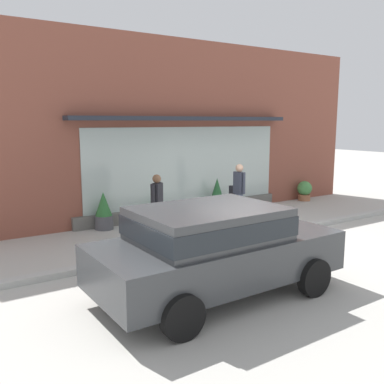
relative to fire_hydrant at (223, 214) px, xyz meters
name	(u,v)px	position (x,y,z in m)	size (l,w,h in m)	color
ground_plane	(248,237)	(0.00, -1.06, -0.41)	(60.00, 60.00, 0.00)	#B2AFA8
curb_strip	(253,236)	(0.00, -1.26, -0.35)	(14.00, 0.24, 0.12)	#B2B2AD
storefront	(182,131)	(0.01, 2.13, 2.18)	(14.00, 0.81, 5.29)	brown
fire_hydrant	(223,214)	(0.00, 0.00, 0.00)	(0.40, 0.36, 0.81)	#B2B2B7
pedestrian_with_handbag	(239,188)	(0.83, 0.36, 0.57)	(0.22, 0.65, 1.68)	#475675
pedestrian_passerby	(157,201)	(-1.95, 0.13, 0.53)	(0.41, 0.36, 1.60)	#9E9384
parked_car_dark_gray	(214,245)	(-2.88, -3.56, 0.47)	(4.21, 2.11, 1.52)	#383A3D
potted_plant_doorstep	(104,212)	(-2.76, 1.66, 0.08)	(0.50, 0.50, 1.02)	#4C4C51
potted_plant_trailing_edge	(217,197)	(0.95, 1.56, 0.14)	(0.49, 0.49, 1.14)	#33473D
potted_plant_low_front	(304,190)	(5.00, 1.64, -0.03)	(0.53, 0.53, 0.72)	#9E6042
potted_plant_window_left	(159,212)	(-1.17, 1.50, -0.08)	(0.45, 0.45, 0.62)	#B7B2A3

